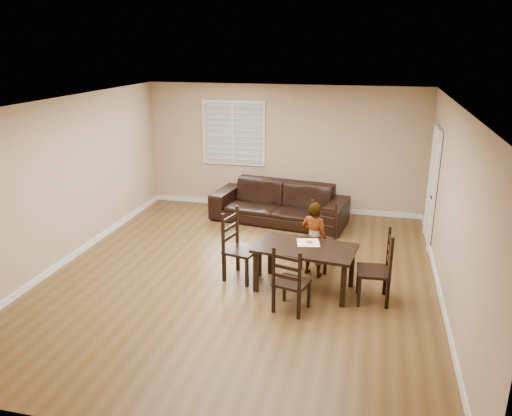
# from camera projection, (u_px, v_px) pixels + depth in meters

# --- Properties ---
(ground) EXTENTS (7.00, 7.00, 0.00)m
(ground) POSITION_uv_depth(u_px,v_px,m) (242.00, 276.00, 7.90)
(ground) COLOR brown
(ground) RESTS_ON ground
(room) EXTENTS (6.04, 7.04, 2.72)m
(room) POSITION_uv_depth(u_px,v_px,m) (246.00, 162.00, 7.49)
(room) COLOR tan
(room) RESTS_ON ground
(dining_table) EXTENTS (1.54, 0.99, 0.68)m
(dining_table) POSITION_uv_depth(u_px,v_px,m) (305.00, 252.00, 7.31)
(dining_table) COLOR black
(dining_table) RESTS_ON ground
(chair_near) EXTENTS (0.58, 0.56, 1.07)m
(chair_near) POSITION_uv_depth(u_px,v_px,m) (321.00, 237.00, 8.18)
(chair_near) COLOR black
(chair_near) RESTS_ON ground
(chair_far) EXTENTS (0.52, 0.50, 0.96)m
(chair_far) POSITION_uv_depth(u_px,v_px,m) (288.00, 285.00, 6.67)
(chair_far) COLOR black
(chair_far) RESTS_ON ground
(chair_left) EXTENTS (0.57, 0.59, 1.10)m
(chair_left) POSITION_uv_depth(u_px,v_px,m) (235.00, 247.00, 7.73)
(chair_left) COLOR black
(chair_left) RESTS_ON ground
(chair_right) EXTENTS (0.48, 0.51, 1.06)m
(chair_right) POSITION_uv_depth(u_px,v_px,m) (383.00, 270.00, 6.99)
(chair_right) COLOR black
(chair_right) RESTS_ON ground
(child) EXTENTS (0.51, 0.43, 1.21)m
(child) POSITION_uv_depth(u_px,v_px,m) (314.00, 239.00, 7.77)
(child) COLOR gray
(child) RESTS_ON ground
(napkin) EXTENTS (0.38, 0.38, 0.00)m
(napkin) POSITION_uv_depth(u_px,v_px,m) (308.00, 243.00, 7.43)
(napkin) COLOR beige
(napkin) RESTS_ON dining_table
(donut) EXTENTS (0.10, 0.10, 0.03)m
(donut) POSITION_uv_depth(u_px,v_px,m) (309.00, 242.00, 7.41)
(donut) COLOR #B47C40
(donut) RESTS_ON napkin
(sofa) EXTENTS (2.86, 1.46, 0.80)m
(sofa) POSITION_uv_depth(u_px,v_px,m) (279.00, 203.00, 10.20)
(sofa) COLOR black
(sofa) RESTS_ON ground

